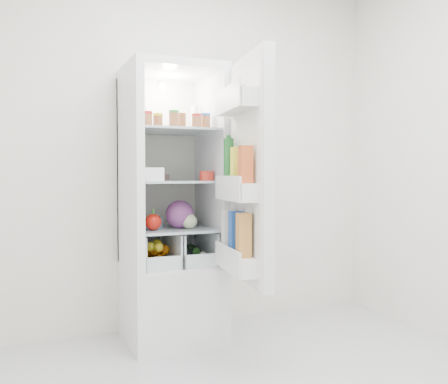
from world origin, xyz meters
name	(u,v)px	position (x,y,z in m)	size (l,w,h in m)	color
room_walls	(293,64)	(0.00, 0.00, 1.59)	(3.02, 3.02, 2.61)	silver
refrigerator	(170,239)	(-0.20, 1.25, 0.67)	(0.60, 0.60, 1.80)	white
shelf_low	(173,229)	(-0.20, 1.19, 0.74)	(0.49, 0.53, 0.01)	#A0B2BC
shelf_mid	(172,182)	(-0.20, 1.19, 1.05)	(0.49, 0.53, 0.01)	#A0B2BC
shelf_top	(172,131)	(-0.20, 1.19, 1.38)	(0.49, 0.53, 0.01)	#A0B2BC
crisper_left	(155,250)	(-0.32, 1.19, 0.61)	(0.23, 0.46, 0.22)	silver
crisper_right	(190,248)	(-0.08, 1.19, 0.61)	(0.23, 0.46, 0.22)	silver
condiment_jars	(173,122)	(-0.21, 1.13, 1.43)	(0.46, 0.34, 0.08)	#B21919
squeeze_bottle	(195,119)	(0.00, 1.30, 1.48)	(0.05, 0.05, 0.18)	white
tub_white	(153,174)	(-0.37, 1.02, 1.10)	(0.13, 0.13, 0.08)	white
tin_red	(207,176)	(-0.01, 1.07, 1.09)	(0.09, 0.09, 0.06)	red
foil_tray	(153,177)	(-0.31, 1.27, 1.08)	(0.17, 0.12, 0.04)	#B8B9BD
red_cabbage	(180,214)	(-0.17, 1.14, 0.84)	(0.18, 0.18, 0.18)	#5D1F5A
bell_pepper	(153,222)	(-0.35, 1.09, 0.80)	(0.10, 0.10, 0.10)	red
mushroom_bowl	(152,223)	(-0.32, 1.25, 0.78)	(0.14, 0.14, 0.07)	#96BBDF
salad_bag	(189,221)	(-0.12, 1.08, 0.80)	(0.10, 0.10, 0.10)	#ABBE8E
citrus_pile	(156,255)	(-0.32, 1.16, 0.58)	(0.20, 0.31, 0.16)	orange
veg_pile	(191,255)	(-0.07, 1.18, 0.56)	(0.16, 0.30, 0.10)	#214A18
fridge_door	(246,175)	(0.06, 0.61, 1.09)	(0.24, 0.60, 1.30)	white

